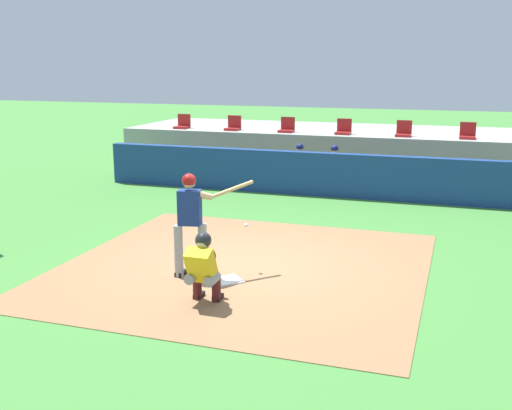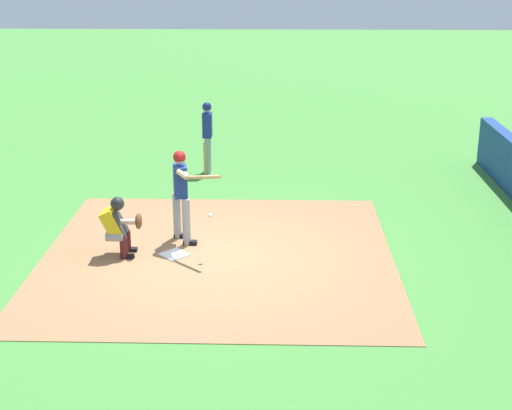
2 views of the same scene
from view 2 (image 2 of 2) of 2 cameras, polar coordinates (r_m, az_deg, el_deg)
name	(u,v)px [view 2 (image 2 of 2)]	position (r m, az deg, el deg)	size (l,w,h in m)	color
ground_plane	(218,256)	(13.65, -2.95, -3.94)	(80.00, 80.00, 0.00)	#428438
dirt_infield	(218,256)	(13.65, -2.95, -3.92)	(6.40, 6.40, 0.01)	#936B47
home_plate	(174,254)	(13.72, -6.29, -3.80)	(0.44, 0.44, 0.02)	white
batter_at_plate	(182,191)	(13.99, -5.75, 1.10)	(1.12, 1.03, 1.80)	#99999E
catcher_crouched	(119,224)	(13.68, -10.46, -1.44)	(0.48, 2.03, 1.13)	gray
on_deck_batter	(207,133)	(18.45, -3.76, 5.55)	(0.58, 0.23, 1.79)	#99999E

